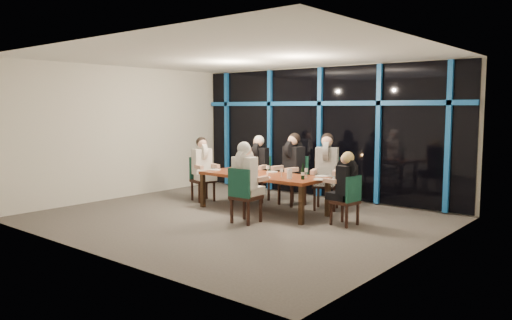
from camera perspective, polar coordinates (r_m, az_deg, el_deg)
The scene contains 29 objects.
room at distance 9.19m, azimuth -2.40°, elevation 5.76°, with size 7.04×7.00×3.02m.
window_wall at distance 11.54m, azimuth 7.47°, elevation 3.40°, with size 6.86×0.43×2.94m.
dining_table at distance 9.89m, azimuth 0.74°, elevation -2.03°, with size 2.60×1.00×0.75m.
chair_far_left at distance 11.07m, azimuth 0.39°, elevation -1.84°, with size 0.56×0.56×0.99m.
chair_far_mid at distance 10.65m, azimuth 4.51°, elevation -2.00°, with size 0.57×0.57×1.05m.
chair_far_right at distance 10.29m, azimuth 8.12°, elevation -2.29°, with size 0.64×0.64×1.06m.
chair_end_left at distance 11.18m, azimuth -6.29°, elevation -1.86°, with size 0.56×0.56×0.97m.
chair_end_right at distance 8.87m, azimuth 10.52°, elevation -4.27°, with size 0.46×0.46×0.89m.
chair_near_mid at distance 8.89m, azimuth -1.48°, elevation -3.76°, with size 0.49×0.49×1.00m.
diner_far_left at distance 10.95m, azimuth 0.21°, elevation 0.14°, with size 0.57×0.67×0.97m.
diner_far_mid at distance 10.54m, azimuth 4.18°, elevation 0.18°, with size 0.58×0.70×1.02m.
diner_far_right at distance 10.15m, azimuth 8.07°, elevation -0.03°, with size 0.65×0.73×1.03m.
diner_end_left at distance 11.06m, azimuth -6.12°, elevation 0.06°, with size 0.66×0.57×0.94m.
diner_end_right at distance 8.86m, azimuth 10.16°, elevation -1.95°, with size 0.58×0.47×0.87m.
diner_near_mid at distance 8.89m, azimuth -1.16°, elevation -1.18°, with size 0.51×0.63×0.97m.
plate_far_left at distance 10.46m, azimuth -1.06°, elevation -1.17°, with size 0.24×0.24×0.01m, color white.
plate_far_mid at distance 10.20m, azimuth 1.84°, elevation -1.36°, with size 0.24×0.24×0.01m, color white.
plate_far_right at distance 9.63m, azimuth 7.49°, elevation -1.85°, with size 0.24×0.24×0.01m, color white.
plate_end_left at distance 10.59m, azimuth -4.71°, elevation -1.11°, with size 0.24×0.24×0.01m, color white.
plate_end_right at distance 9.21m, azimuth 7.27°, elevation -2.20°, with size 0.24×0.24×0.01m, color white.
plate_near_mid at distance 9.37m, azimuth 0.94°, elevation -2.01°, with size 0.24×0.24×0.01m, color white.
wine_bottle at distance 9.19m, azimuth 5.37°, elevation -1.52°, with size 0.07×0.07×0.30m.
water_pitcher at distance 9.27m, azimuth 3.84°, elevation -1.61°, with size 0.11×0.10×0.18m.
tea_light at distance 9.84m, azimuth -0.32°, elevation -1.58°, with size 0.05×0.05×0.03m, color #FFB04C.
wine_glass_a at distance 10.07m, azimuth -0.71°, elevation -0.74°, with size 0.07×0.07×0.18m.
wine_glass_b at distance 9.88m, azimuth 1.36°, elevation -0.89°, with size 0.07×0.07×0.18m.
wine_glass_c at distance 9.48m, azimuth 2.94°, elevation -1.26°, with size 0.06×0.06×0.16m.
wine_glass_d at distance 10.38m, azimuth -2.12°, elevation -0.63°, with size 0.06×0.06×0.16m.
wine_glass_e at distance 9.47m, azimuth 5.74°, elevation -1.23°, with size 0.07×0.07×0.17m.
Camera 1 is at (6.15, -6.82, 2.06)m, focal length 35.00 mm.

